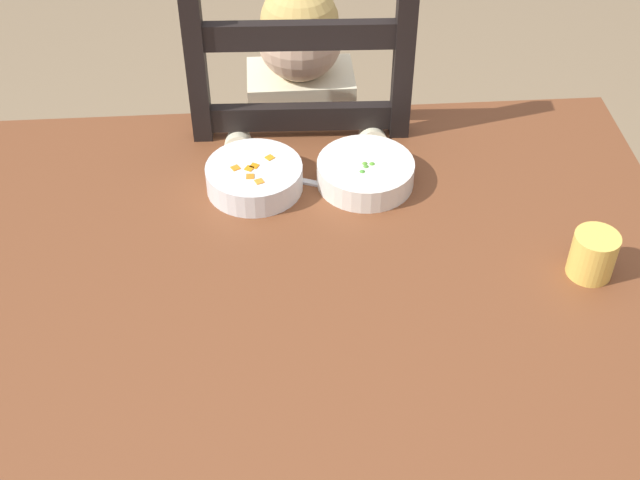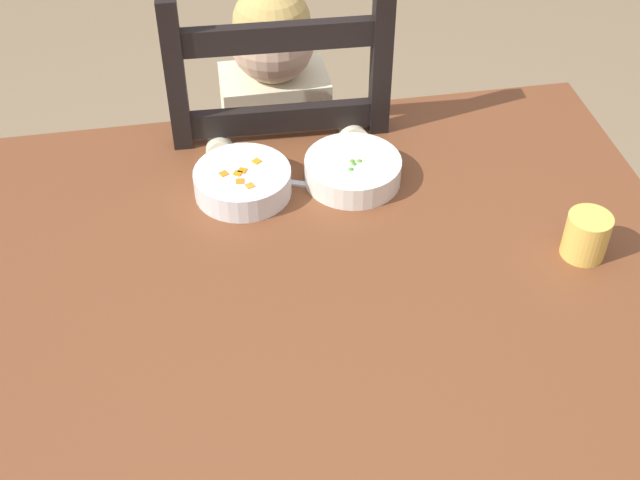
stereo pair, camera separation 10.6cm
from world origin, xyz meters
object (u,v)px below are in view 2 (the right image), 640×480
dining_table (331,341)px  spoon (271,179)px  bowl_of_peas (353,170)px  drinking_cup (586,236)px  child_figure (278,137)px  bowl_of_carrots (243,181)px  dining_chair (279,194)px

dining_table → spoon: size_ratio=9.10×
bowl_of_peas → drinking_cup: drinking_cup is taller
dining_table → child_figure: 0.59m
child_figure → bowl_of_carrots: size_ratio=5.63×
bowl_of_carrots → dining_chair: bearing=71.6°
dining_table → dining_chair: bearing=90.8°
dining_table → child_figure: (-0.01, 0.59, 0.00)m
dining_chair → child_figure: size_ratio=1.07×
bowl_of_carrots → dining_table: bearing=-70.0°
bowl_of_peas → bowl_of_carrots: 0.20m
bowl_of_peas → bowl_of_carrots: (-0.20, -0.00, 0.00)m
dining_table → spoon: bearing=99.7°
bowl_of_peas → drinking_cup: size_ratio=2.25×
bowl_of_peas → spoon: (-0.15, 0.02, -0.02)m
bowl_of_peas → drinking_cup: 0.42m
bowl_of_carrots → child_figure: bearing=71.0°
bowl_of_carrots → drinking_cup: (0.53, -0.26, 0.01)m
child_figure → dining_table: bearing=-89.4°
dining_chair → spoon: 0.38m
child_figure → drinking_cup: size_ratio=12.53×
dining_table → bowl_of_peas: bowl_of_peas is taller
bowl_of_carrots → drinking_cup: bearing=-25.8°
bowl_of_peas → drinking_cup: bearing=-37.7°
dining_table → child_figure: child_figure is taller
drinking_cup → bowl_of_carrots: bearing=154.2°
bowl_of_peas → drinking_cup: (0.33, -0.26, 0.01)m
child_figure → drinking_cup: bearing=-51.7°
bowl_of_peas → spoon: bearing=171.1°
child_figure → spoon: (-0.05, -0.27, 0.10)m
bowl_of_peas → dining_table: bearing=-107.7°
spoon → bowl_of_carrots: bearing=-156.3°
child_figure → bowl_of_peas: (0.10, -0.29, 0.12)m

